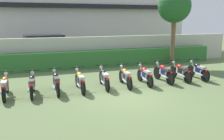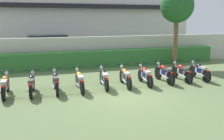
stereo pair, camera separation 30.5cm
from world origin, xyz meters
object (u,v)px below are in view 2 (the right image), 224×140
motorcycle_in_row_7 (164,73)px  motorcycle_in_row_4 (104,78)px  tree_near_inspector (177,7)px  motorcycle_in_row_3 (80,80)px  motorcycle_in_row_9 (200,71)px  parked_car (50,48)px  motorcycle_in_row_8 (182,72)px  motorcycle_in_row_2 (56,82)px  motorcycle_in_row_1 (32,84)px  motorcycle_in_row_5 (125,77)px  motorcycle_in_row_6 (145,75)px  motorcycle_in_row_0 (5,85)px

motorcycle_in_row_7 → motorcycle_in_row_4: bearing=91.7°
tree_near_inspector → motorcycle_in_row_3: bearing=-150.7°
motorcycle_in_row_3 → motorcycle_in_row_9: 6.10m
parked_car → motorcycle_in_row_8: bearing=-62.2°
tree_near_inspector → motorcycle_in_row_2: (-8.07, -3.94, -3.30)m
parked_car → motorcycle_in_row_2: parked_car is taller
motorcycle_in_row_4 → motorcycle_in_row_7: 3.04m
tree_near_inspector → motorcycle_in_row_4: (-5.95, -3.85, -3.31)m
parked_car → motorcycle_in_row_1: parked_car is taller
parked_car → motorcycle_in_row_5: (2.75, -8.55, -0.49)m
motorcycle_in_row_6 → motorcycle_in_row_8: size_ratio=0.95×
motorcycle_in_row_5 → motorcycle_in_row_4: bearing=92.1°
parked_car → motorcycle_in_row_2: 8.59m
motorcycle_in_row_5 → motorcycle_in_row_8: bearing=-82.3°
parked_car → motorcycle_in_row_8: 10.24m
motorcycle_in_row_1 → motorcycle_in_row_9: bearing=-84.9°
tree_near_inspector → motorcycle_in_row_6: tree_near_inspector is taller
motorcycle_in_row_9 → motorcycle_in_row_7: bearing=91.8°
tree_near_inspector → motorcycle_in_row_9: tree_near_inspector is taller
motorcycle_in_row_1 → motorcycle_in_row_3: bearing=-85.4°
motorcycle_in_row_7 → motorcycle_in_row_5: bearing=93.8°
parked_car → motorcycle_in_row_4: size_ratio=2.44×
motorcycle_in_row_1 → motorcycle_in_row_8: size_ratio=0.94×
motorcycle_in_row_3 → motorcycle_in_row_7: 4.16m
tree_near_inspector → motorcycle_in_row_5: (-4.96, -3.91, -3.31)m
motorcycle_in_row_0 → motorcycle_in_row_2: (1.96, -0.06, 0.01)m
motorcycle_in_row_0 → motorcycle_in_row_6: motorcycle_in_row_0 is taller
motorcycle_in_row_0 → motorcycle_in_row_9: (9.05, -0.04, 0.00)m
motorcycle_in_row_6 → motorcycle_in_row_9: (3.01, 0.01, 0.01)m
motorcycle_in_row_1 → motorcycle_in_row_3: 1.95m
tree_near_inspector → motorcycle_in_row_8: tree_near_inspector is taller
motorcycle_in_row_2 → motorcycle_in_row_5: size_ratio=0.97×
motorcycle_in_row_2 → motorcycle_in_row_9: size_ratio=1.00×
motorcycle_in_row_0 → motorcycle_in_row_5: 5.06m
motorcycle_in_row_6 → motorcycle_in_row_0: bearing=94.5°
parked_car → motorcycle_in_row_5: bearing=-78.6°
parked_car → tree_near_inspector: tree_near_inspector is taller
tree_near_inspector → motorcycle_in_row_8: 5.43m
parked_car → tree_near_inspector: size_ratio=0.96×
motorcycle_in_row_0 → motorcycle_in_row_3: (2.95, -0.10, -0.00)m
motorcycle_in_row_3 → motorcycle_in_row_6: motorcycle_in_row_3 is taller
motorcycle_in_row_8 → motorcycle_in_row_1: bearing=94.3°
motorcycle_in_row_4 → motorcycle_in_row_6: size_ratio=1.04×
motorcycle_in_row_6 → motorcycle_in_row_3: bearing=95.8°
tree_near_inspector → motorcycle_in_row_0: bearing=-158.9°
tree_near_inspector → motorcycle_in_row_2: 9.56m
motorcycle_in_row_9 → motorcycle_in_row_8: bearing=89.3°
motorcycle_in_row_1 → motorcycle_in_row_5: 4.06m
parked_car → motorcycle_in_row_7: bearing=-66.9°
motorcycle_in_row_0 → motorcycle_in_row_9: size_ratio=1.04×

